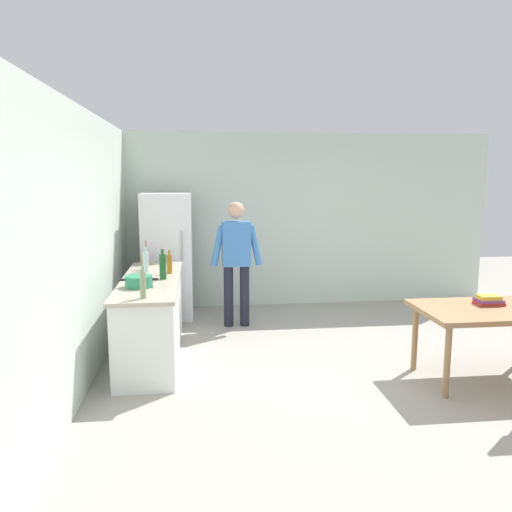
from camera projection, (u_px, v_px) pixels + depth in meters
ground_plane at (342, 374)px, 5.23m from camera, size 14.00×14.00×0.00m
wall_back at (290, 220)px, 7.96m from camera, size 6.40×0.12×2.70m
wall_left at (81, 247)px, 4.91m from camera, size 0.12×5.60×2.70m
kitchen_counter at (152, 317)px, 5.71m from camera, size 0.64×2.20×0.90m
refrigerator at (168, 256)px, 7.22m from camera, size 0.70×0.67×1.80m
person at (236, 256)px, 6.77m from camera, size 0.70×0.22×1.70m
dining_table at (489, 315)px, 4.99m from camera, size 1.40×0.90×0.75m
cooking_pot at (139, 281)px, 5.21m from camera, size 0.40×0.28×0.12m
utensil_jar at (145, 259)px, 6.51m from camera, size 0.11×0.11×0.32m
bottle_beer_brown at (145, 261)px, 6.18m from camera, size 0.06×0.06×0.26m
bottle_vinegar_tall at (143, 284)px, 4.72m from camera, size 0.06×0.06×0.32m
bottle_oil_amber at (169, 264)px, 5.93m from camera, size 0.06×0.06×0.28m
bottle_wine_green at (163, 266)px, 5.59m from camera, size 0.08×0.08×0.34m
bottle_water_clear at (146, 261)px, 6.03m from camera, size 0.07×0.07×0.30m
book_stack at (489, 300)px, 5.09m from camera, size 0.28×0.18×0.10m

